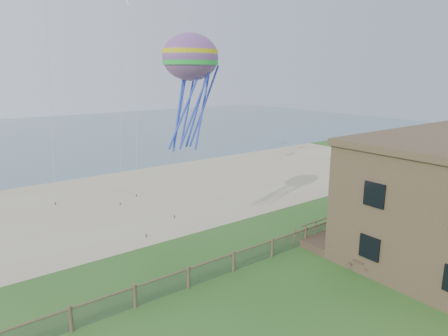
% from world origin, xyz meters
% --- Properties ---
extents(ground, '(160.00, 160.00, 0.00)m').
position_xyz_m(ground, '(0.00, 0.00, 0.00)').
color(ground, '#22531C').
rests_on(ground, ground).
extents(sand_beach, '(72.00, 20.00, 0.02)m').
position_xyz_m(sand_beach, '(0.00, 22.00, 0.00)').
color(sand_beach, tan).
rests_on(sand_beach, ground).
extents(ocean, '(160.00, 68.00, 0.02)m').
position_xyz_m(ocean, '(0.00, 66.00, 0.00)').
color(ocean, slate).
rests_on(ocean, ground).
extents(chainlink_fence, '(36.20, 0.20, 1.25)m').
position_xyz_m(chainlink_fence, '(0.00, 6.00, 0.55)').
color(chainlink_fence, brown).
rests_on(chainlink_fence, ground).
extents(motel_deck, '(15.00, 2.00, 0.50)m').
position_xyz_m(motel_deck, '(13.00, 5.00, 0.25)').
color(motel_deck, brown).
rests_on(motel_deck, ground).
extents(picnic_table, '(1.79, 1.45, 0.69)m').
position_xyz_m(picnic_table, '(6.19, 1.71, 0.34)').
color(picnic_table, brown).
rests_on(picnic_table, ground).
extents(octopus_kite, '(3.88, 2.97, 7.37)m').
position_xyz_m(octopus_kite, '(0.22, 10.44, 10.03)').
color(octopus_kite, '#F2264D').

